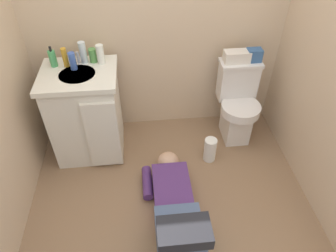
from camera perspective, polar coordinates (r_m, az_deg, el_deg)
name	(u,v)px	position (r m, az deg, el deg)	size (l,w,h in m)	color
ground_plane	(171,211)	(2.51, 0.64, -15.49)	(2.70, 3.19, 0.04)	#8A684A
wall_back	(157,2)	(2.66, -2.09, 21.86)	(2.36, 0.08, 2.40)	#CFB291
toilet	(237,103)	(2.92, 12.70, 4.11)	(0.36, 0.46, 0.75)	silver
vanity_cabinet	(87,113)	(2.74, -14.80, 2.28)	(0.60, 0.53, 0.82)	silver
faucet	(78,58)	(2.62, -16.28, 12.00)	(0.02, 0.02, 0.10)	silver
person_plumber	(175,208)	(2.29, 1.25, -14.91)	(0.39, 1.06, 0.52)	#512D6B
tissue_box	(237,57)	(2.74, 12.60, 12.42)	(0.22, 0.11, 0.10)	silver
toiletry_bag	(254,55)	(2.79, 15.63, 12.50)	(0.12, 0.09, 0.11)	#33598C
soap_dispenser	(53,58)	(2.63, -20.53, 11.64)	(0.06, 0.06, 0.17)	#459E5C
bottle_amber	(65,58)	(2.59, -18.50, 11.91)	(0.04, 0.04, 0.15)	gold
bottle_blue	(73,61)	(2.54, -17.22, 11.39)	(0.05, 0.05, 0.14)	#3D5EB3
bottle_clear	(83,53)	(2.60, -15.45, 12.95)	(0.06, 0.06, 0.18)	silver
bottle_green	(93,55)	(2.61, -13.72, 12.55)	(0.06, 0.06, 0.11)	#539649
bottle_white	(100,54)	(2.57, -12.38, 12.83)	(0.06, 0.06, 0.16)	white
paper_towel_roll	(210,150)	(2.77, 7.76, -4.35)	(0.11, 0.11, 0.23)	white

